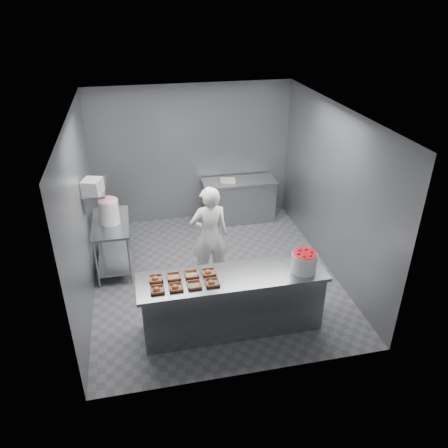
{
  "coord_description": "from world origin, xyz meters",
  "views": [
    {
      "loc": [
        -1.14,
        -6.1,
        4.33
      ],
      "look_at": [
        0.13,
        -0.2,
        1.08
      ],
      "focal_mm": 35.0,
      "sensor_mm": 36.0,
      "label": 1
    }
  ],
  "objects_px": {
    "tray_6": "(191,274)",
    "tray_2": "(194,285)",
    "back_counter": "(239,200)",
    "appliance": "(92,186)",
    "strawberry_tub": "(304,261)",
    "tray_4": "(156,279)",
    "worker": "(209,236)",
    "tray_3": "(212,283)",
    "tray_5": "(174,277)",
    "prep_table": "(112,238)",
    "tray_7": "(209,272)",
    "glaze_bucket": "(109,211)",
    "service_counter": "(232,302)",
    "tray_0": "(157,289)",
    "tray_1": "(176,287)"
  },
  "relations": [
    {
      "from": "tray_5",
      "to": "worker",
      "type": "xyz_separation_m",
      "value": [
        0.69,
        1.11,
        -0.07
      ]
    },
    {
      "from": "tray_6",
      "to": "appliance",
      "type": "height_order",
      "value": "appliance"
    },
    {
      "from": "back_counter",
      "to": "tray_4",
      "type": "height_order",
      "value": "tray_4"
    },
    {
      "from": "tray_3",
      "to": "tray_6",
      "type": "xyz_separation_m",
      "value": [
        -0.24,
        0.25,
        -0.0
      ]
    },
    {
      "from": "strawberry_tub",
      "to": "tray_6",
      "type": "bearing_deg",
      "value": 172.18
    },
    {
      "from": "prep_table",
      "to": "tray_4",
      "type": "bearing_deg",
      "value": -71.21
    },
    {
      "from": "tray_0",
      "to": "tray_3",
      "type": "height_order",
      "value": "same"
    },
    {
      "from": "tray_2",
      "to": "glaze_bucket",
      "type": "distance_m",
      "value": 2.33
    },
    {
      "from": "tray_6",
      "to": "worker",
      "type": "height_order",
      "value": "worker"
    },
    {
      "from": "back_counter",
      "to": "tray_3",
      "type": "relative_size",
      "value": 8.01
    },
    {
      "from": "tray_4",
      "to": "appliance",
      "type": "distance_m",
      "value": 1.9
    },
    {
      "from": "tray_0",
      "to": "glaze_bucket",
      "type": "relative_size",
      "value": 0.37
    },
    {
      "from": "prep_table",
      "to": "back_counter",
      "type": "distance_m",
      "value": 2.87
    },
    {
      "from": "glaze_bucket",
      "to": "back_counter",
      "type": "bearing_deg",
      "value": 27.48
    },
    {
      "from": "back_counter",
      "to": "tray_3",
      "type": "bearing_deg",
      "value": -109.71
    },
    {
      "from": "tray_4",
      "to": "strawberry_tub",
      "type": "xyz_separation_m",
      "value": [
        2.01,
        -0.21,
        0.13
      ]
    },
    {
      "from": "back_counter",
      "to": "glaze_bucket",
      "type": "distance_m",
      "value": 2.94
    },
    {
      "from": "tray_3",
      "to": "worker",
      "type": "bearing_deg",
      "value": 80.95
    },
    {
      "from": "tray_4",
      "to": "service_counter",
      "type": "bearing_deg",
      "value": -6.83
    },
    {
      "from": "prep_table",
      "to": "worker",
      "type": "xyz_separation_m",
      "value": [
        1.56,
        -0.72,
        0.26
      ]
    },
    {
      "from": "tray_3",
      "to": "worker",
      "type": "distance_m",
      "value": 1.37
    },
    {
      "from": "back_counter",
      "to": "appliance",
      "type": "height_order",
      "value": "appliance"
    },
    {
      "from": "prep_table",
      "to": "tray_6",
      "type": "relative_size",
      "value": 6.4
    },
    {
      "from": "tray_0",
      "to": "tray_2",
      "type": "relative_size",
      "value": 1.0
    },
    {
      "from": "tray_2",
      "to": "tray_7",
      "type": "distance_m",
      "value": 0.34
    },
    {
      "from": "back_counter",
      "to": "tray_0",
      "type": "distance_m",
      "value": 3.91
    },
    {
      "from": "prep_table",
      "to": "back_counter",
      "type": "bearing_deg",
      "value": 27.01
    },
    {
      "from": "tray_4",
      "to": "worker",
      "type": "xyz_separation_m",
      "value": [
        0.94,
        1.11,
        -0.07
      ]
    },
    {
      "from": "strawberry_tub",
      "to": "glaze_bucket",
      "type": "relative_size",
      "value": 0.69
    },
    {
      "from": "worker",
      "to": "tray_0",
      "type": "bearing_deg",
      "value": 51.41
    },
    {
      "from": "strawberry_tub",
      "to": "prep_table",
      "type": "bearing_deg",
      "value": 142.3
    },
    {
      "from": "tray_7",
      "to": "tray_1",
      "type": "bearing_deg",
      "value": -152.85
    },
    {
      "from": "service_counter",
      "to": "worker",
      "type": "height_order",
      "value": "worker"
    },
    {
      "from": "tray_5",
      "to": "tray_4",
      "type": "bearing_deg",
      "value": -180.0
    },
    {
      "from": "prep_table",
      "to": "tray_3",
      "type": "relative_size",
      "value": 6.4
    },
    {
      "from": "tray_6",
      "to": "tray_2",
      "type": "bearing_deg",
      "value": -90.0
    },
    {
      "from": "tray_1",
      "to": "strawberry_tub",
      "type": "bearing_deg",
      "value": 1.15
    },
    {
      "from": "back_counter",
      "to": "tray_1",
      "type": "height_order",
      "value": "tray_1"
    },
    {
      "from": "tray_3",
      "to": "tray_1",
      "type": "bearing_deg",
      "value": 180.0
    },
    {
      "from": "service_counter",
      "to": "appliance",
      "type": "bearing_deg",
      "value": 137.29
    },
    {
      "from": "back_counter",
      "to": "worker",
      "type": "xyz_separation_m",
      "value": [
        -0.99,
        -2.02,
        0.4
      ]
    },
    {
      "from": "tray_2",
      "to": "strawberry_tub",
      "type": "relative_size",
      "value": 0.54
    },
    {
      "from": "tray_0",
      "to": "service_counter",
      "type": "bearing_deg",
      "value": 6.82
    },
    {
      "from": "service_counter",
      "to": "tray_4",
      "type": "xyz_separation_m",
      "value": [
        -1.03,
        0.12,
        0.47
      ]
    },
    {
      "from": "tray_0",
      "to": "tray_4",
      "type": "relative_size",
      "value": 1.0
    },
    {
      "from": "tray_7",
      "to": "tray_3",
      "type": "bearing_deg",
      "value": -90.0
    },
    {
      "from": "tray_1",
      "to": "appliance",
      "type": "distance_m",
      "value": 2.21
    },
    {
      "from": "prep_table",
      "to": "tray_0",
      "type": "bearing_deg",
      "value": -73.31
    },
    {
      "from": "strawberry_tub",
      "to": "tray_4",
      "type": "bearing_deg",
      "value": 174.04
    },
    {
      "from": "tray_1",
      "to": "tray_4",
      "type": "bearing_deg",
      "value": 134.28
    }
  ]
}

